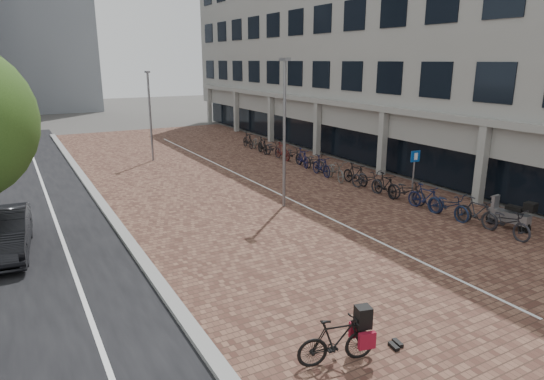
{
  "coord_description": "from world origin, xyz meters",
  "views": [
    {
      "loc": [
        -8.11,
        -8.58,
        5.88
      ],
      "look_at": [
        0.0,
        6.0,
        1.3
      ],
      "focal_mm": 31.41,
      "sensor_mm": 36.0,
      "label": 1
    }
  ],
  "objects_px": {
    "car_dark": "(2,234)",
    "parking_sign": "(414,169)",
    "scooter_front": "(510,214)",
    "hero_bike": "(337,340)"
  },
  "relations": [
    {
      "from": "car_dark",
      "to": "parking_sign",
      "type": "xyz_separation_m",
      "value": [
        15.23,
        -2.04,
        0.78
      ]
    },
    {
      "from": "parking_sign",
      "to": "scooter_front",
      "type": "bearing_deg",
      "value": -78.82
    },
    {
      "from": "scooter_front",
      "to": "parking_sign",
      "type": "distance_m",
      "value": 4.23
    },
    {
      "from": "scooter_front",
      "to": "hero_bike",
      "type": "bearing_deg",
      "value": -168.4
    },
    {
      "from": "parking_sign",
      "to": "hero_bike",
      "type": "bearing_deg",
      "value": -139.58
    },
    {
      "from": "hero_bike",
      "to": "parking_sign",
      "type": "distance_m",
      "value": 12.09
    },
    {
      "from": "hero_bike",
      "to": "scooter_front",
      "type": "bearing_deg",
      "value": -58.32
    },
    {
      "from": "car_dark",
      "to": "scooter_front",
      "type": "xyz_separation_m",
      "value": [
        15.86,
        -6.13,
        -0.13
      ]
    },
    {
      "from": "car_dark",
      "to": "hero_bike",
      "type": "xyz_separation_m",
      "value": [
        5.75,
        -9.48,
        -0.18
      ]
    },
    {
      "from": "scooter_front",
      "to": "parking_sign",
      "type": "bearing_deg",
      "value": 92.16
    }
  ]
}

